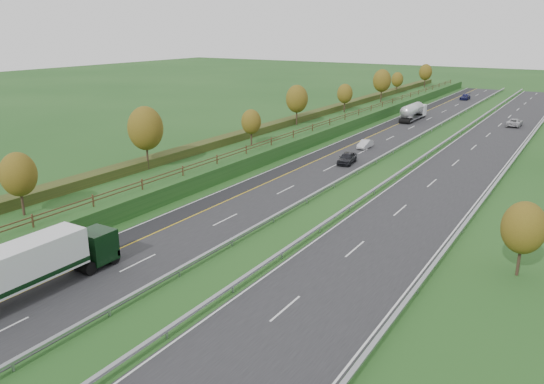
{
  "coord_description": "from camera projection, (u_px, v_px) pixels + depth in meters",
  "views": [
    {
      "loc": [
        31.47,
        -17.0,
        18.52
      ],
      "look_at": [
        3.98,
        27.49,
        2.2
      ],
      "focal_mm": 35.0,
      "sensor_mm": 36.0,
      "label": 1
    }
  ],
  "objects": [
    {
      "name": "trees_left",
      "position": [
        279.0,
        106.0,
        85.55
      ],
      "size": [
        6.64,
        164.3,
        7.66
      ],
      "color": "#2D2116",
      "rests_on": "embankment_left"
    },
    {
      "name": "car_oncoming",
      "position": [
        515.0,
        122.0,
        102.98
      ],
      "size": [
        2.59,
        5.5,
        1.52
      ],
      "primitive_type": "imported",
      "rotation": [
        0.0,
        0.0,
        3.13
      ],
      "color": "#B0B0B5",
      "rests_on": "far_carriageway"
    },
    {
      "name": "near_carriageway",
      "position": [
        358.0,
        149.0,
        83.83
      ],
      "size": [
        10.5,
        200.0,
        0.04
      ],
      "primitive_type": "cube",
      "color": "black",
      "rests_on": "ground"
    },
    {
      "name": "far_carriageway",
      "position": [
        466.0,
        163.0,
        75.55
      ],
      "size": [
        10.5,
        200.0,
        0.04
      ],
      "primitive_type": "cube",
      "color": "black",
      "rests_on": "ground"
    },
    {
      "name": "median_barrier_far",
      "position": [
        427.0,
        154.0,
        78.24
      ],
      "size": [
        0.32,
        200.0,
        0.71
      ],
      "color": "#95979D",
      "rests_on": "ground"
    },
    {
      "name": "hedge_left",
      "position": [
        278.0,
        125.0,
        90.61
      ],
      "size": [
        2.2,
        180.0,
        1.1
      ],
      "primitive_type": "cube",
      "color": "#2A3716",
      "rests_on": "embankment_left"
    },
    {
      "name": "median_barrier_near",
      "position": [
        393.0,
        150.0,
        80.8
      ],
      "size": [
        0.32,
        200.0,
        0.71
      ],
      "color": "#95979D",
      "rests_on": "ground"
    },
    {
      "name": "outer_barrier_far",
      "position": [
        511.0,
        164.0,
        72.46
      ],
      "size": [
        0.32,
        200.0,
        0.71
      ],
      "color": "#95979D",
      "rests_on": "ground"
    },
    {
      "name": "road_tanker",
      "position": [
        413.0,
        111.0,
        109.38
      ],
      "size": [
        2.4,
        11.22,
        3.46
      ],
      "color": "silver",
      "rests_on": "near_carriageway"
    },
    {
      "name": "ground",
      "position": [
        397.0,
        162.0,
        75.76
      ],
      "size": [
        400.0,
        400.0,
        0.0
      ],
      "primitive_type": "plane",
      "color": "#1D4719",
      "rests_on": "ground"
    },
    {
      "name": "hard_shoulder",
      "position": [
        337.0,
        147.0,
        85.71
      ],
      "size": [
        3.0,
        200.0,
        0.04
      ],
      "primitive_type": "cube",
      "color": "black",
      "rests_on": "ground"
    },
    {
      "name": "car_dark_near",
      "position": [
        347.0,
        158.0,
        74.73
      ],
      "size": [
        2.48,
        4.92,
        1.61
      ],
      "primitive_type": "imported",
      "rotation": [
        0.0,
        0.0,
        0.13
      ],
      "color": "black",
      "rests_on": "near_carriageway"
    },
    {
      "name": "box_lorry",
      "position": [
        14.0,
        272.0,
        36.6
      ],
      "size": [
        2.58,
        16.28,
        4.06
      ],
      "color": "black",
      "rests_on": "near_carriageway"
    },
    {
      "name": "embankment_left",
      "position": [
        288.0,
        135.0,
        90.06
      ],
      "size": [
        12.0,
        200.0,
        2.0
      ],
      "primitive_type": "cube",
      "color": "#1D4719",
      "rests_on": "ground"
    },
    {
      "name": "car_small_far",
      "position": [
        465.0,
        97.0,
        140.76
      ],
      "size": [
        2.08,
        5.02,
        1.45
      ],
      "primitive_type": "imported",
      "rotation": [
        0.0,
        0.0,
        0.01
      ],
      "color": "#141641",
      "rests_on": "near_carriageway"
    },
    {
      "name": "fence_left",
      "position": [
        310.0,
        128.0,
        86.96
      ],
      "size": [
        0.12,
        189.06,
        1.2
      ],
      "color": "#422B19",
      "rests_on": "embankment_left"
    },
    {
      "name": "car_silver_mid",
      "position": [
        365.0,
        144.0,
        84.33
      ],
      "size": [
        1.41,
        3.99,
        1.31
      ],
      "primitive_type": "imported",
      "rotation": [
        0.0,
        0.0,
        -0.0
      ],
      "color": "silver",
      "rests_on": "near_carriageway"
    },
    {
      "name": "lane_markings",
      "position": [
        397.0,
        154.0,
        80.51
      ],
      "size": [
        26.75,
        200.0,
        0.01
      ],
      "color": "silver",
      "rests_on": "near_carriageway"
    }
  ]
}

